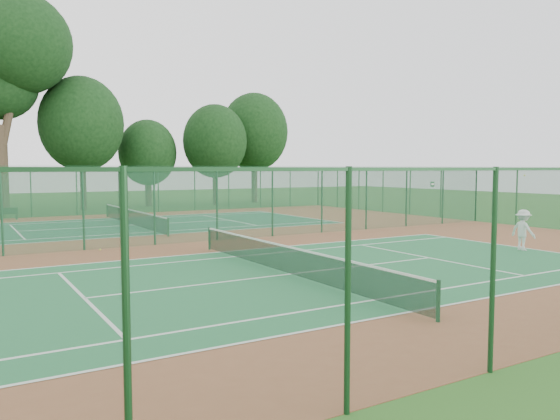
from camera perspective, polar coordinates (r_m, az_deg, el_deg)
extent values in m
plane|color=#26561A|center=(25.90, -9.68, -3.39)|extent=(120.00, 120.00, 0.00)
cube|color=brown|center=(25.90, -9.68, -3.38)|extent=(40.00, 36.00, 0.01)
cube|color=#21693A|center=(17.91, 0.90, -6.75)|extent=(23.77, 10.97, 0.01)
cube|color=#1A5537|center=(34.38, -15.13, -1.54)|extent=(23.77, 10.97, 0.01)
cube|color=#194B2A|center=(42.98, -18.45, 1.86)|extent=(40.00, 0.02, 3.50)
cube|color=#153C1F|center=(42.94, -18.51, 4.14)|extent=(40.00, 0.05, 0.05)
cube|color=#184829|center=(11.14, 26.23, -4.97)|extent=(40.00, 0.02, 3.50)
cube|color=#13351A|center=(11.00, 26.53, 3.86)|extent=(40.00, 0.05, 0.05)
cube|color=#184A2B|center=(37.85, 19.79, 1.51)|extent=(0.02, 36.00, 3.50)
cube|color=#14391A|center=(37.81, 19.86, 4.10)|extent=(0.05, 36.00, 0.05)
cube|color=#1C5431|center=(25.72, -9.73, 0.48)|extent=(40.00, 0.02, 3.50)
cube|color=#13361F|center=(25.66, -9.78, 4.29)|extent=(40.00, 0.05, 0.05)
cylinder|color=#12321C|center=(12.95, 16.21, -9.13)|extent=(0.10, 0.10, 0.97)
cylinder|color=#12321C|center=(23.45, -7.39, -2.97)|extent=(0.10, 0.10, 0.97)
cube|color=black|center=(17.83, 0.90, -5.27)|extent=(0.02, 12.80, 0.85)
cube|color=white|center=(17.76, 0.90, -3.88)|extent=(0.04, 12.80, 0.06)
cylinder|color=#14371E|center=(28.26, -11.60, -1.77)|extent=(0.10, 0.10, 0.97)
cylinder|color=#14371E|center=(40.52, -17.61, -0.05)|extent=(0.10, 0.10, 0.97)
cube|color=black|center=(34.34, -15.14, -0.76)|extent=(0.02, 12.80, 0.85)
cube|color=silver|center=(34.31, -15.16, -0.04)|extent=(0.04, 12.80, 0.06)
imported|color=silver|center=(25.12, 24.06, -1.92)|extent=(0.70, 1.14, 1.72)
cube|color=#11331A|center=(41.05, -25.82, -0.62)|extent=(0.17, 0.36, 0.40)
cube|color=#11331A|center=(41.15, -26.56, -0.32)|extent=(1.39, 0.76, 0.04)
cube|color=#11331A|center=(40.96, -26.62, -0.06)|extent=(1.29, 0.44, 0.40)
sphere|color=#ACC72E|center=(25.75, -7.22, -3.31)|extent=(0.07, 0.07, 0.07)
sphere|color=#CFEB36|center=(26.93, -3.36, -2.94)|extent=(0.07, 0.07, 0.07)
sphere|color=#C9DD33|center=(24.30, -18.26, -3.94)|extent=(0.07, 0.07, 0.07)
cylinder|color=#3B2E20|center=(46.58, -27.25, 3.77)|extent=(1.24, 1.24, 6.74)
cylinder|color=#3B2E20|center=(46.74, -26.21, 10.43)|extent=(2.13, 0.63, 7.27)
sphere|color=black|center=(47.45, -25.55, 15.44)|extent=(7.64, 7.64, 7.64)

